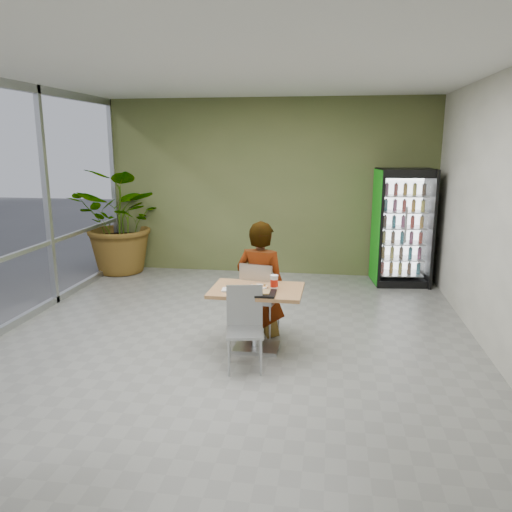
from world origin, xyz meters
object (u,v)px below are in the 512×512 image
object	(u,v)px
soda_cup	(274,282)
potted_plant	(123,221)
seated_woman	(261,290)
chair_near	(245,320)
beverage_fridge	(402,227)
chair_far	(258,293)
cafeteria_tray	(257,293)
dining_table	(257,306)

from	to	relation	value
soda_cup	potted_plant	bearing A→B (deg)	134.92
seated_woman	potted_plant	bearing A→B (deg)	-30.75
chair_near	soda_cup	xyz separation A→B (m)	(0.26, 0.48, 0.31)
seated_woman	beverage_fridge	size ratio (longest dim) A/B	0.89
potted_plant	soda_cup	bearing A→B (deg)	-45.08
chair_far	chair_near	world-z (taller)	chair_far
soda_cup	cafeteria_tray	bearing A→B (deg)	-125.21
seated_woman	soda_cup	bearing A→B (deg)	127.43
seated_woman	cafeteria_tray	size ratio (longest dim) A/B	4.25
soda_cup	potted_plant	size ratio (longest dim) A/B	0.08
soda_cup	dining_table	bearing A→B (deg)	-176.83
seated_woman	beverage_fridge	bearing A→B (deg)	-115.31
dining_table	chair_near	world-z (taller)	chair_near
soda_cup	cafeteria_tray	world-z (taller)	soda_cup
chair_near	beverage_fridge	world-z (taller)	beverage_fridge
chair_near	cafeteria_tray	bearing A→B (deg)	57.83
chair_far	cafeteria_tray	bearing A→B (deg)	108.93
seated_woman	potted_plant	distance (m)	4.07
dining_table	chair_near	size ratio (longest dim) A/B	1.20
soda_cup	chair_near	bearing A→B (deg)	-118.72
cafeteria_tray	potted_plant	size ratio (longest dim) A/B	0.21
cafeteria_tray	potted_plant	distance (m)	4.60
dining_table	cafeteria_tray	distance (m)	0.32
seated_woman	potted_plant	size ratio (longest dim) A/B	0.90
dining_table	cafeteria_tray	world-z (taller)	cafeteria_tray
chair_far	soda_cup	world-z (taller)	chair_far
cafeteria_tray	beverage_fridge	bearing A→B (deg)	59.62
chair_far	seated_woman	xyz separation A→B (m)	(0.02, 0.05, 0.03)
soda_cup	potted_plant	xyz separation A→B (m)	(-3.20, 3.21, 0.15)
seated_woman	soda_cup	world-z (taller)	seated_woman
chair_far	potted_plant	size ratio (longest dim) A/B	0.49
seated_woman	potted_plant	world-z (taller)	potted_plant
chair_far	potted_plant	distance (m)	4.09
beverage_fridge	potted_plant	size ratio (longest dim) A/B	1.01
beverage_fridge	potted_plant	bearing A→B (deg)	172.98
chair_near	potted_plant	size ratio (longest dim) A/B	0.46
potted_plant	seated_woman	bearing A→B (deg)	-42.64
cafeteria_tray	beverage_fridge	world-z (taller)	beverage_fridge
chair_far	chair_near	bearing A→B (deg)	100.65
chair_far	soda_cup	xyz separation A→B (m)	(0.24, -0.42, 0.27)
chair_far	soda_cup	distance (m)	0.56
dining_table	seated_woman	xyz separation A→B (m)	(-0.02, 0.48, 0.05)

